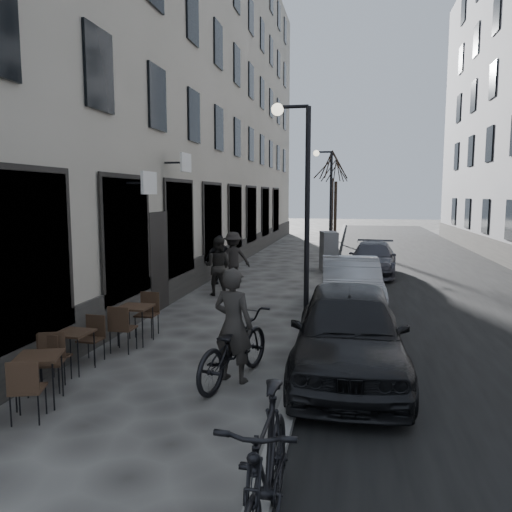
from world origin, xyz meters
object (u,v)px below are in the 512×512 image
(streetlamp_far, at_px, (327,192))
(car_mid, at_px, (350,285))
(car_far, at_px, (373,259))
(bistro_set_c, at_px, (136,321))
(tree_near, at_px, (332,163))
(pedestrian_near, at_px, (218,266))
(bistro_set_a, at_px, (39,374))
(streetlamp_near, at_px, (300,189))
(car_near, at_px, (349,331))
(bistro_set_b, at_px, (74,347))
(pedestrian_far, at_px, (220,260))
(moped, at_px, (266,474))
(bicycle, at_px, (233,347))
(tree_far, at_px, (336,169))
(pedestrian_mid, at_px, (233,258))
(utility_cabinet, at_px, (329,251))

(streetlamp_far, bearing_deg, car_mid, -83.49)
(car_far, bearing_deg, bistro_set_c, -112.02)
(tree_near, height_order, pedestrian_near, tree_near)
(tree_near, height_order, bistro_set_a, tree_near)
(bistro_set_a, distance_m, pedestrian_near, 8.26)
(streetlamp_near, bearing_deg, tree_near, 89.72)
(tree_near, xyz_separation_m, car_mid, (1.10, -13.28, -3.97))
(car_near, bearing_deg, bistro_set_b, -172.64)
(streetlamp_far, relative_size, bistro_set_b, 3.57)
(car_mid, bearing_deg, pedestrian_far, 139.92)
(tree_near, relative_size, car_far, 1.34)
(pedestrian_far, bearing_deg, moped, -85.69)
(bistro_set_c, distance_m, bicycle, 2.97)
(pedestrian_near, bearing_deg, car_near, 128.38)
(pedestrian_far, bearing_deg, streetlamp_near, -69.40)
(bistro_set_a, bearing_deg, bistro_set_c, 69.79)
(bistro_set_c, bearing_deg, car_near, -13.94)
(tree_far, height_order, pedestrian_mid, tree_far)
(streetlamp_near, relative_size, pedestrian_mid, 2.84)
(car_mid, distance_m, moped, 9.25)
(utility_cabinet, relative_size, bicycle, 0.73)
(bistro_set_b, bearing_deg, streetlamp_far, 80.94)
(streetlamp_near, bearing_deg, bistro_set_c, -146.29)
(car_near, height_order, car_far, car_near)
(bicycle, bearing_deg, pedestrian_near, -56.83)
(pedestrian_far, bearing_deg, bistro_set_b, -103.86)
(tree_far, distance_m, car_near, 24.50)
(car_mid, bearing_deg, bistro_set_c, -142.10)
(pedestrian_near, bearing_deg, pedestrian_mid, -84.73)
(pedestrian_mid, bearing_deg, streetlamp_near, 96.83)
(tree_far, relative_size, bistro_set_c, 3.66)
(bistro_set_a, bearing_deg, streetlamp_near, 39.48)
(bicycle, bearing_deg, bistro_set_a, 45.31)
(pedestrian_far, bearing_deg, bistro_set_c, -101.48)
(car_mid, relative_size, car_far, 1.00)
(pedestrian_mid, bearing_deg, car_mid, 118.25)
(pedestrian_mid, distance_m, car_far, 5.64)
(tree_far, distance_m, car_far, 13.77)
(car_mid, relative_size, moped, 1.88)
(bistro_set_c, height_order, car_near, car_near)
(tree_far, bearing_deg, car_far, -81.68)
(pedestrian_near, height_order, pedestrian_mid, pedestrian_mid)
(pedestrian_far, bearing_deg, tree_far, 65.67)
(bistro_set_a, xyz_separation_m, pedestrian_mid, (0.43, 10.15, 0.45))
(bistro_set_a, xyz_separation_m, car_far, (5.19, 13.17, 0.17))
(car_near, bearing_deg, car_mid, 88.92)
(tree_far, distance_m, pedestrian_near, 18.57)
(streetlamp_near, relative_size, car_mid, 1.21)
(streetlamp_far, xyz_separation_m, bistro_set_c, (-3.13, -14.09, -2.69))
(tree_far, xyz_separation_m, pedestrian_far, (-3.34, -16.00, -3.83))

